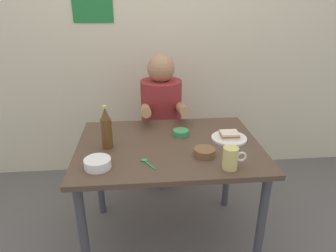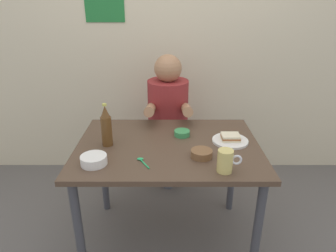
{
  "view_description": "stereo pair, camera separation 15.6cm",
  "coord_description": "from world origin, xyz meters",
  "px_view_note": "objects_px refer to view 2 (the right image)",
  "views": [
    {
      "loc": [
        -0.16,
        -1.63,
        1.56
      ],
      "look_at": [
        0.0,
        0.05,
        0.84
      ],
      "focal_mm": 32.32,
      "sensor_mm": 36.0,
      "label": 1
    },
    {
      "loc": [
        0.0,
        -1.64,
        1.56
      ],
      "look_at": [
        0.0,
        0.05,
        0.84
      ],
      "focal_mm": 32.32,
      "sensor_mm": 36.0,
      "label": 2
    }
  ],
  "objects_px": {
    "stool": "(168,152)",
    "sandwich": "(230,137)",
    "dining_table": "(168,158)",
    "rice_bowl_white": "(94,160)",
    "person_seated": "(168,106)",
    "plate_orange": "(230,141)",
    "beer_mug": "(226,161)",
    "beer_bottle": "(106,127)"
  },
  "relations": [
    {
      "from": "plate_orange",
      "to": "beer_bottle",
      "type": "xyz_separation_m",
      "value": [
        -0.75,
        -0.04,
        0.11
      ]
    },
    {
      "from": "dining_table",
      "to": "beer_bottle",
      "type": "relative_size",
      "value": 4.2
    },
    {
      "from": "beer_mug",
      "to": "rice_bowl_white",
      "type": "bearing_deg",
      "value": 174.07
    },
    {
      "from": "stool",
      "to": "plate_orange",
      "type": "relative_size",
      "value": 2.05
    },
    {
      "from": "plate_orange",
      "to": "rice_bowl_white",
      "type": "distance_m",
      "value": 0.82
    },
    {
      "from": "dining_table",
      "to": "sandwich",
      "type": "relative_size",
      "value": 10.0
    },
    {
      "from": "person_seated",
      "to": "beer_bottle",
      "type": "xyz_separation_m",
      "value": [
        -0.37,
        -0.62,
        0.09
      ]
    },
    {
      "from": "plate_orange",
      "to": "sandwich",
      "type": "xyz_separation_m",
      "value": [
        0.0,
        0.0,
        0.02
      ]
    },
    {
      "from": "plate_orange",
      "to": "beer_mug",
      "type": "xyz_separation_m",
      "value": [
        -0.09,
        -0.34,
        0.05
      ]
    },
    {
      "from": "dining_table",
      "to": "beer_mug",
      "type": "xyz_separation_m",
      "value": [
        0.29,
        -0.3,
        0.15
      ]
    },
    {
      "from": "dining_table",
      "to": "beer_mug",
      "type": "bearing_deg",
      "value": -46.27
    },
    {
      "from": "dining_table",
      "to": "rice_bowl_white",
      "type": "height_order",
      "value": "rice_bowl_white"
    },
    {
      "from": "person_seated",
      "to": "plate_orange",
      "type": "bearing_deg",
      "value": -56.88
    },
    {
      "from": "person_seated",
      "to": "beer_mug",
      "type": "distance_m",
      "value": 0.97
    },
    {
      "from": "rice_bowl_white",
      "to": "beer_mug",
      "type": "bearing_deg",
      "value": -5.93
    },
    {
      "from": "plate_orange",
      "to": "rice_bowl_white",
      "type": "relative_size",
      "value": 1.57
    },
    {
      "from": "sandwich",
      "to": "beer_bottle",
      "type": "height_order",
      "value": "beer_bottle"
    },
    {
      "from": "dining_table",
      "to": "beer_bottle",
      "type": "height_order",
      "value": "beer_bottle"
    },
    {
      "from": "stool",
      "to": "sandwich",
      "type": "xyz_separation_m",
      "value": [
        0.38,
        -0.59,
        0.42
      ]
    },
    {
      "from": "rice_bowl_white",
      "to": "sandwich",
      "type": "bearing_deg",
      "value": 19.12
    },
    {
      "from": "sandwich",
      "to": "stool",
      "type": "bearing_deg",
      "value": 122.62
    },
    {
      "from": "stool",
      "to": "beer_mug",
      "type": "relative_size",
      "value": 3.57
    },
    {
      "from": "beer_bottle",
      "to": "rice_bowl_white",
      "type": "xyz_separation_m",
      "value": [
        -0.03,
        -0.23,
        -0.09
      ]
    },
    {
      "from": "beer_bottle",
      "to": "beer_mug",
      "type": "bearing_deg",
      "value": -24.5
    },
    {
      "from": "beer_mug",
      "to": "beer_bottle",
      "type": "distance_m",
      "value": 0.72
    },
    {
      "from": "plate_orange",
      "to": "stool",
      "type": "bearing_deg",
      "value": 122.62
    },
    {
      "from": "beer_bottle",
      "to": "stool",
      "type": "bearing_deg",
      "value": 60.11
    },
    {
      "from": "stool",
      "to": "beer_bottle",
      "type": "bearing_deg",
      "value": -119.89
    },
    {
      "from": "beer_bottle",
      "to": "plate_orange",
      "type": "bearing_deg",
      "value": 3.27
    },
    {
      "from": "beer_bottle",
      "to": "dining_table",
      "type": "bearing_deg",
      "value": 0.96
    },
    {
      "from": "person_seated",
      "to": "plate_orange",
      "type": "xyz_separation_m",
      "value": [
        0.38,
        -0.58,
        -0.02
      ]
    },
    {
      "from": "beer_bottle",
      "to": "rice_bowl_white",
      "type": "relative_size",
      "value": 1.87
    },
    {
      "from": "dining_table",
      "to": "beer_mug",
      "type": "relative_size",
      "value": 8.73
    },
    {
      "from": "stool",
      "to": "beer_bottle",
      "type": "relative_size",
      "value": 1.72
    },
    {
      "from": "dining_table",
      "to": "plate_orange",
      "type": "distance_m",
      "value": 0.4
    },
    {
      "from": "plate_orange",
      "to": "beer_bottle",
      "type": "distance_m",
      "value": 0.75
    },
    {
      "from": "person_seated",
      "to": "rice_bowl_white",
      "type": "relative_size",
      "value": 5.14
    },
    {
      "from": "person_seated",
      "to": "sandwich",
      "type": "distance_m",
      "value": 0.7
    },
    {
      "from": "sandwich",
      "to": "beer_mug",
      "type": "relative_size",
      "value": 0.87
    },
    {
      "from": "dining_table",
      "to": "stool",
      "type": "distance_m",
      "value": 0.7
    },
    {
      "from": "stool",
      "to": "person_seated",
      "type": "height_order",
      "value": "person_seated"
    },
    {
      "from": "sandwich",
      "to": "beer_mug",
      "type": "xyz_separation_m",
      "value": [
        -0.09,
        -0.34,
        0.03
      ]
    }
  ]
}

